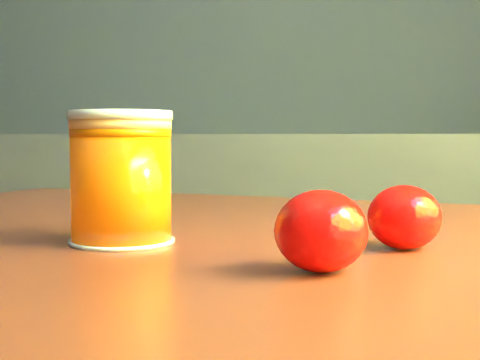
# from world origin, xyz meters

# --- Properties ---
(kitchen_counter) EXTENTS (3.15, 0.60, 0.90)m
(kitchen_counter) POSITION_xyz_m (0.00, 1.45, 0.45)
(kitchen_counter) COLOR #55545A
(kitchen_counter) RESTS_ON ground
(table) EXTENTS (1.16, 0.88, 0.81)m
(table) POSITION_xyz_m (1.03, 0.21, 0.70)
(table) COLOR maroon
(table) RESTS_ON ground
(juice_glass) EXTENTS (0.08, 0.08, 0.10)m
(juice_glass) POSITION_xyz_m (0.93, 0.16, 0.86)
(juice_glass) COLOR #EA5604
(juice_glass) RESTS_ON table
(orange_front) EXTENTS (0.08, 0.08, 0.05)m
(orange_front) POSITION_xyz_m (1.10, 0.09, 0.83)
(orange_front) COLOR #FF0E05
(orange_front) RESTS_ON table
(orange_back) EXTENTS (0.07, 0.07, 0.05)m
(orange_back) POSITION_xyz_m (1.15, 0.19, 0.83)
(orange_back) COLOR #FF0E05
(orange_back) RESTS_ON table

